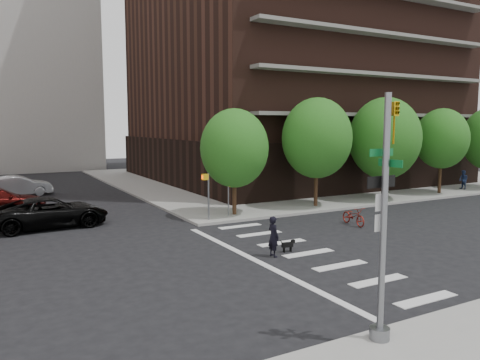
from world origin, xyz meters
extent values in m
plane|color=black|center=(0.00, 0.00, 0.00)|extent=(120.00, 120.00, 0.00)
cube|color=gray|center=(20.50, 23.50, 0.07)|extent=(39.00, 33.00, 0.15)
cube|color=silver|center=(3.00, -6.00, 0.01)|extent=(2.40, 0.50, 0.01)
cube|color=silver|center=(3.00, -4.00, 0.01)|extent=(2.40, 0.50, 0.01)
cube|color=silver|center=(3.00, -2.00, 0.01)|extent=(2.40, 0.50, 0.01)
cube|color=silver|center=(3.00, 0.00, 0.01)|extent=(2.40, 0.50, 0.01)
cube|color=silver|center=(3.00, 2.00, 0.01)|extent=(2.40, 0.50, 0.01)
cube|color=silver|center=(3.00, 4.00, 0.01)|extent=(2.40, 0.50, 0.01)
cube|color=silver|center=(3.00, 6.00, 0.01)|extent=(2.40, 0.50, 0.01)
cube|color=silver|center=(0.50, 0.00, 0.01)|extent=(0.30, 13.00, 0.01)
cube|color=black|center=(18.00, 24.00, 2.15)|extent=(25.50, 25.50, 4.00)
cube|color=maroon|center=(31.20, 14.50, 2.95)|extent=(1.40, 5.00, 0.20)
cylinder|color=#301E11|center=(4.00, 8.50, 1.30)|extent=(0.24, 0.24, 2.30)
sphere|color=#235B19|center=(4.00, 8.50, 4.05)|extent=(4.00, 4.00, 4.00)
cylinder|color=#301E11|center=(10.00, 8.50, 1.45)|extent=(0.24, 0.24, 2.60)
sphere|color=#235B19|center=(10.00, 8.50, 4.55)|extent=(4.50, 4.50, 4.50)
cylinder|color=#301E11|center=(16.00, 8.50, 1.30)|extent=(0.24, 0.24, 2.30)
sphere|color=#235B19|center=(16.00, 8.50, 4.45)|extent=(5.00, 5.00, 5.00)
cylinder|color=#301E11|center=(22.00, 8.50, 1.45)|extent=(0.24, 0.24, 2.60)
sphere|color=#235B19|center=(22.00, 8.50, 4.35)|extent=(4.00, 4.00, 4.00)
cylinder|color=slate|center=(-0.50, -7.50, 3.15)|extent=(0.16, 0.16, 6.00)
cylinder|color=slate|center=(-0.50, -7.50, 0.30)|extent=(0.50, 0.50, 0.30)
imported|color=gold|center=(-0.25, -7.50, 5.45)|extent=(0.16, 0.20, 1.00)
cube|color=#0A5926|center=(-0.50, -7.35, 4.75)|extent=(0.75, 0.02, 0.18)
cube|color=#0A5926|center=(-0.35, -7.50, 4.50)|extent=(0.02, 0.75, 0.18)
cube|color=black|center=(-0.50, -7.38, 4.05)|extent=(0.90, 0.02, 0.28)
cube|color=silver|center=(-0.50, -7.38, 3.55)|extent=(0.32, 0.02, 0.42)
cube|color=silver|center=(-0.50, -7.38, 3.05)|extent=(0.32, 0.02, 0.42)
cylinder|color=slate|center=(2.00, 7.80, 1.45)|extent=(0.10, 0.10, 2.60)
cube|color=gold|center=(1.80, 7.80, 2.55)|extent=(0.32, 0.25, 0.32)
cylinder|color=slate|center=(3.50, 8.30, 1.25)|extent=(0.08, 0.08, 2.20)
cube|color=gold|center=(3.50, 8.15, 2.15)|extent=(0.64, 0.02, 0.64)
imported|color=black|center=(-5.87, 10.59, 0.81)|extent=(3.00, 5.95, 1.62)
imported|color=#AFB3B9|center=(-6.59, 23.43, 0.78)|extent=(1.79, 4.79, 1.56)
imported|color=maroon|center=(8.54, 3.33, 0.50)|extent=(0.89, 1.97, 1.00)
imported|color=black|center=(1.44, 0.32, 0.84)|extent=(0.62, 0.42, 1.68)
cube|color=black|center=(2.35, 0.62, 0.31)|extent=(0.51, 0.22, 0.20)
cube|color=black|center=(2.62, 0.59, 0.43)|extent=(0.16, 0.13, 0.14)
cylinder|color=black|center=(2.50, 0.67, 0.11)|extent=(0.05, 0.05, 0.22)
cylinder|color=black|center=(2.20, 0.57, 0.11)|extent=(0.05, 0.05, 0.22)
imported|color=navy|center=(25.49, 8.95, 0.93)|extent=(0.85, 0.71, 1.56)
camera|label=1|loc=(-8.80, -15.46, 5.41)|focal=35.00mm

